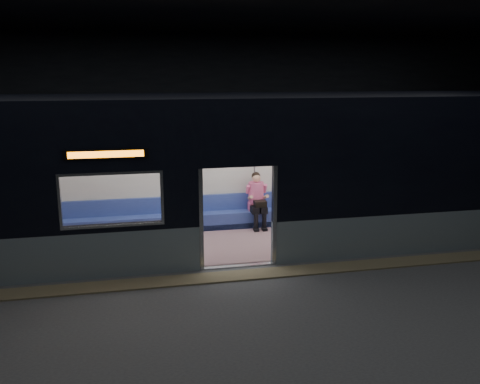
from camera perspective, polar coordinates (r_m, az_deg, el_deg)
name	(u,v)px	position (r m, az deg, el deg)	size (l,w,h in m)	color
station_floor	(250,288)	(9.43, 1.12, -10.69)	(24.00, 14.00, 0.01)	#47494C
station_envelope	(251,83)	(8.62, 1.23, 12.19)	(24.00, 14.00, 5.00)	black
tactile_strip	(243,275)	(9.92, 0.39, -9.32)	(22.80, 0.50, 0.03)	#8C7F59
metro_car	(224,164)	(11.29, -1.77, 3.16)	(18.00, 3.04, 3.35)	gray
passenger	(257,197)	(12.67, 1.89, -0.55)	(0.42, 0.71, 1.38)	black
handbag	(260,204)	(12.49, 2.28, -1.31)	(0.29, 0.25, 0.15)	black
transit_map	(372,162)	(13.92, 14.65, 3.26)	(1.11, 0.03, 0.72)	white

